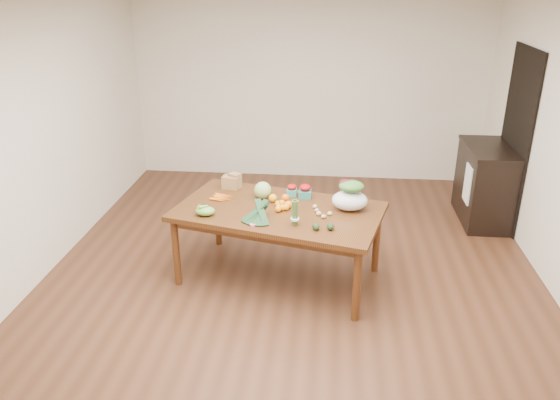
# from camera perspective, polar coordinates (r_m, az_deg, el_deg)

# --- Properties ---
(floor) EXTENTS (6.00, 6.00, 0.00)m
(floor) POSITION_cam_1_polar(r_m,az_deg,el_deg) (5.57, 1.27, -8.11)
(floor) COLOR #522E1C
(floor) RESTS_ON ground
(room_walls) EXTENTS (5.02, 6.02, 2.70)m
(room_walls) POSITION_cam_1_polar(r_m,az_deg,el_deg) (5.01, 1.40, 5.24)
(room_walls) COLOR white
(room_walls) RESTS_ON floor
(dining_table) EXTENTS (2.14, 1.52, 0.75)m
(dining_table) POSITION_cam_1_polar(r_m,az_deg,el_deg) (5.40, -0.16, -4.61)
(dining_table) COLOR #512D13
(dining_table) RESTS_ON floor
(doorway_dark) EXTENTS (0.02, 1.00, 2.10)m
(doorway_dark) POSITION_cam_1_polar(r_m,az_deg,el_deg) (6.96, 23.36, 5.84)
(doorway_dark) COLOR black
(doorway_dark) RESTS_ON floor
(cabinet) EXTENTS (0.52, 1.02, 0.94)m
(cabinet) POSITION_cam_1_polar(r_m,az_deg,el_deg) (7.08, 20.57, 1.57)
(cabinet) COLOR black
(cabinet) RESTS_ON floor
(dish_towel) EXTENTS (0.02, 0.28, 0.45)m
(dish_towel) POSITION_cam_1_polar(r_m,az_deg,el_deg) (6.78, 19.00, 1.60)
(dish_towel) COLOR white
(dish_towel) RESTS_ON cabinet
(paper_bag) EXTENTS (0.27, 0.24, 0.16)m
(paper_bag) POSITION_cam_1_polar(r_m,az_deg,el_deg) (5.74, -5.15, 2.00)
(paper_bag) COLOR #A08247
(paper_bag) RESTS_ON dining_table
(cabbage) EXTENTS (0.17, 0.17, 0.17)m
(cabbage) POSITION_cam_1_polar(r_m,az_deg,el_deg) (5.46, -1.82, 1.03)
(cabbage) COLOR #9CC270
(cabbage) RESTS_ON dining_table
(strawberry_basket_a) EXTENTS (0.12, 0.12, 0.09)m
(strawberry_basket_a) POSITION_cam_1_polar(r_m,az_deg,el_deg) (5.55, 1.24, 0.95)
(strawberry_basket_a) COLOR red
(strawberry_basket_a) RESTS_ON dining_table
(strawberry_basket_b) EXTENTS (0.15, 0.15, 0.11)m
(strawberry_basket_b) POSITION_cam_1_polar(r_m,az_deg,el_deg) (5.49, 2.64, 0.79)
(strawberry_basket_b) COLOR #AF0B11
(strawberry_basket_b) RESTS_ON dining_table
(orange_a) EXTENTS (0.08, 0.08, 0.08)m
(orange_a) POSITION_cam_1_polar(r_m,az_deg,el_deg) (5.39, -0.75, 0.20)
(orange_a) COLOR orange
(orange_a) RESTS_ON dining_table
(orange_b) EXTENTS (0.08, 0.08, 0.08)m
(orange_b) POSITION_cam_1_polar(r_m,az_deg,el_deg) (5.40, 0.56, 0.23)
(orange_b) COLOR orange
(orange_b) RESTS_ON dining_table
(orange_c) EXTENTS (0.07, 0.07, 0.07)m
(orange_c) POSITION_cam_1_polar(r_m,az_deg,el_deg) (5.25, 0.92, -0.47)
(orange_c) COLOR orange
(orange_c) RESTS_ON dining_table
(mandarin_cluster) EXTENTS (0.22, 0.22, 0.10)m
(mandarin_cluster) POSITION_cam_1_polar(r_m,az_deg,el_deg) (5.22, 0.20, -0.47)
(mandarin_cluster) COLOR #F1A10E
(mandarin_cluster) RESTS_ON dining_table
(carrots) EXTENTS (0.26, 0.24, 0.03)m
(carrots) POSITION_cam_1_polar(r_m,az_deg,el_deg) (5.49, -5.97, 0.24)
(carrots) COLOR orange
(carrots) RESTS_ON dining_table
(snap_pea_bag) EXTENTS (0.19, 0.14, 0.08)m
(snap_pea_bag) POSITION_cam_1_polar(r_m,az_deg,el_deg) (5.14, -7.83, -1.14)
(snap_pea_bag) COLOR #65A036
(snap_pea_bag) RESTS_ON dining_table
(kale_bunch) EXTENTS (0.41, 0.47, 0.16)m
(kale_bunch) POSITION_cam_1_polar(r_m,az_deg,el_deg) (4.95, -2.45, -1.45)
(kale_bunch) COLOR black
(kale_bunch) RESTS_ON dining_table
(asparagus_bundle) EXTENTS (0.11, 0.13, 0.26)m
(asparagus_bundle) POSITION_cam_1_polar(r_m,az_deg,el_deg) (4.86, 1.58, -1.33)
(asparagus_bundle) COLOR #56803A
(asparagus_bundle) RESTS_ON dining_table
(potato_a) EXTENTS (0.04, 0.04, 0.04)m
(potato_a) POSITION_cam_1_polar(r_m,az_deg,el_deg) (5.18, 3.86, -1.09)
(potato_a) COLOR tan
(potato_a) RESTS_ON dining_table
(potato_b) EXTENTS (0.05, 0.04, 0.04)m
(potato_b) POSITION_cam_1_polar(r_m,az_deg,el_deg) (5.11, 4.07, -1.41)
(potato_b) COLOR tan
(potato_b) RESTS_ON dining_table
(potato_c) EXTENTS (0.05, 0.04, 0.04)m
(potato_c) POSITION_cam_1_polar(r_m,az_deg,el_deg) (5.12, 5.22, -1.41)
(potato_c) COLOR #CDC276
(potato_c) RESTS_ON dining_table
(potato_d) EXTENTS (0.05, 0.04, 0.04)m
(potato_d) POSITION_cam_1_polar(r_m,az_deg,el_deg) (5.26, 3.67, -0.68)
(potato_d) COLOR tan
(potato_d) RESTS_ON dining_table
(potato_e) EXTENTS (0.05, 0.04, 0.04)m
(potato_e) POSITION_cam_1_polar(r_m,az_deg,el_deg) (5.05, 4.57, -1.73)
(potato_e) COLOR tan
(potato_e) RESTS_ON dining_table
(avocado_a) EXTENTS (0.09, 0.11, 0.06)m
(avocado_a) POSITION_cam_1_polar(r_m,az_deg,el_deg) (4.83, 3.78, -2.78)
(avocado_a) COLOR black
(avocado_a) RESTS_ON dining_table
(avocado_b) EXTENTS (0.09, 0.11, 0.06)m
(avocado_b) POSITION_cam_1_polar(r_m,az_deg,el_deg) (4.84, 5.27, -2.77)
(avocado_b) COLOR black
(avocado_b) RESTS_ON dining_table
(salad_bag) EXTENTS (0.40, 0.33, 0.26)m
(salad_bag) POSITION_cam_1_polar(r_m,az_deg,el_deg) (5.22, 7.31, 0.33)
(salad_bag) COLOR white
(salad_bag) RESTS_ON dining_table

